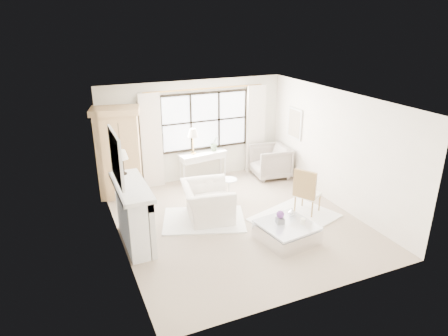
{
  "coord_description": "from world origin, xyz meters",
  "views": [
    {
      "loc": [
        -3.39,
        -7.03,
        4.24
      ],
      "look_at": [
        -0.24,
        0.2,
        1.22
      ],
      "focal_mm": 32.0,
      "sensor_mm": 36.0,
      "label": 1
    }
  ],
  "objects": [
    {
      "name": "pillar_candle",
      "position": [
        0.82,
        -1.25,
        0.44
      ],
      "size": [
        0.1,
        0.1,
        0.12
      ],
      "primitive_type": "cylinder",
      "color": "white",
      "rests_on": "coffee_table"
    },
    {
      "name": "orchid_plant",
      "position": [
        0.49,
        2.52,
        1.01
      ],
      "size": [
        0.28,
        0.25,
        0.43
      ],
      "primitive_type": "imported",
      "rotation": [
        0.0,
        0.0,
        0.32
      ],
      "color": "#536C48",
      "rests_on": "console_table"
    },
    {
      "name": "planter_box",
      "position": [
        0.43,
        -1.04,
        0.44
      ],
      "size": [
        0.18,
        0.18,
        0.11
      ],
      "primitive_type": "cube",
      "rotation": [
        0.0,
        0.0,
        -0.2
      ],
      "color": "slate",
      "rests_on": "coffee_table"
    },
    {
      "name": "french_chair",
      "position": [
        1.6,
        -0.28,
        0.31
      ],
      "size": [
        0.66,
        0.66,
        1.08
      ],
      "rotation": [
        0.0,
        0.0,
        2.11
      ],
      "color": "#9C7641",
      "rests_on": "floor"
    },
    {
      "name": "console_table",
      "position": [
        0.13,
        2.5,
        0.4
      ],
      "size": [
        1.35,
        0.63,
        0.8
      ],
      "rotation": [
        0.0,
        0.0,
        0.15
      ],
      "color": "white",
      "rests_on": "floor"
    },
    {
      "name": "wall_right",
      "position": [
        2.5,
        0.0,
        1.35
      ],
      "size": [
        0.0,
        5.5,
        5.5
      ],
      "primitive_type": "plane",
      "rotation": [
        1.57,
        0.0,
        -1.57
      ],
      "color": "white",
      "rests_on": "ground"
    },
    {
      "name": "rug_right",
      "position": [
        1.22,
        -0.4,
        0.02
      ],
      "size": [
        2.11,
        1.82,
        0.03
      ],
      "primitive_type": "cube",
      "rotation": [
        0.0,
        0.0,
        0.32
      ],
      "color": "white",
      "rests_on": "floor"
    },
    {
      "name": "coffee_vase",
      "position": [
        0.8,
        -0.88,
        0.47
      ],
      "size": [
        0.2,
        0.2,
        0.17
      ],
      "primitive_type": "imported",
      "rotation": [
        0.0,
        0.0,
        0.28
      ],
      "color": "silver",
      "rests_on": "coffee_table"
    },
    {
      "name": "art_canvas",
      "position": [
        2.45,
        1.7,
        1.55
      ],
      "size": [
        0.01,
        0.52,
        0.72
      ],
      "primitive_type": "cube",
      "color": "#B6A78D",
      "rests_on": "wall_right"
    },
    {
      "name": "planter_flowers",
      "position": [
        0.43,
        -1.04,
        0.57
      ],
      "size": [
        0.16,
        0.16,
        0.16
      ],
      "primitive_type": "sphere",
      "color": "#603079",
      "rests_on": "planter_box"
    },
    {
      "name": "mirror_glass",
      "position": [
        -2.44,
        0.0,
        1.84
      ],
      "size": [
        0.02,
        1.0,
        0.8
      ],
      "primitive_type": "cube",
      "color": "silver",
      "rests_on": "wall_left"
    },
    {
      "name": "wall_front",
      "position": [
        0.0,
        -2.75,
        1.35
      ],
      "size": [
        5.0,
        0.0,
        5.0
      ],
      "primitive_type": "plane",
      "rotation": [
        -1.57,
        0.0,
        0.0
      ],
      "color": "silver",
      "rests_on": "ground"
    },
    {
      "name": "club_armchair",
      "position": [
        -0.55,
        0.43,
        0.39
      ],
      "size": [
        1.25,
        1.37,
        0.78
      ],
      "primitive_type": "imported",
      "rotation": [
        0.0,
        0.0,
        1.39
      ],
      "color": "white",
      "rests_on": "floor"
    },
    {
      "name": "coffee_table",
      "position": [
        0.54,
        -1.13,
        0.18
      ],
      "size": [
        1.13,
        1.13,
        0.38
      ],
      "rotation": [
        0.0,
        0.0,
        0.14
      ],
      "color": "silver",
      "rests_on": "floor"
    },
    {
      "name": "fireplace",
      "position": [
        -2.27,
        0.0,
        0.65
      ],
      "size": [
        0.58,
        1.66,
        1.26
      ],
      "color": "silver",
      "rests_on": "ground"
    },
    {
      "name": "wall_left",
      "position": [
        -2.5,
        0.0,
        1.35
      ],
      "size": [
        0.0,
        5.5,
        5.5
      ],
      "primitive_type": "plane",
      "rotation": [
        1.57,
        0.0,
        1.57
      ],
      "color": "beige",
      "rests_on": "ground"
    },
    {
      "name": "wall_back",
      "position": [
        0.0,
        2.75,
        1.35
      ],
      "size": [
        5.0,
        0.0,
        5.0
      ],
      "primitive_type": "plane",
      "rotation": [
        1.57,
        0.0,
        0.0
      ],
      "color": "silver",
      "rests_on": "ground"
    },
    {
      "name": "mirror_frame",
      "position": [
        -2.47,
        0.0,
        1.84
      ],
      "size": [
        0.05,
        1.15,
        0.95
      ],
      "primitive_type": "cube",
      "color": "silver",
      "rests_on": "wall_left"
    },
    {
      "name": "side_table",
      "position": [
        0.31,
        1.17,
        0.33
      ],
      "size": [
        0.4,
        0.4,
        0.51
      ],
      "color": "white",
      "rests_on": "floor"
    },
    {
      "name": "console_lamp",
      "position": [
        -0.13,
        2.51,
        1.36
      ],
      "size": [
        0.28,
        0.28,
        0.69
      ],
      "color": "#BE8F42",
      "rests_on": "console_table"
    },
    {
      "name": "window_pane",
      "position": [
        0.3,
        2.73,
        1.6
      ],
      "size": [
        2.4,
        0.02,
        1.5
      ],
      "primitive_type": "cube",
      "color": "silver",
      "rests_on": "wall_back"
    },
    {
      "name": "ceiling",
      "position": [
        0.0,
        0.0,
        2.7
      ],
      "size": [
        5.5,
        5.5,
        0.0
      ],
      "primitive_type": "plane",
      "rotation": [
        3.14,
        0.0,
        0.0
      ],
      "color": "white",
      "rests_on": "ground"
    },
    {
      "name": "armoire",
      "position": [
        -2.08,
        2.37,
        1.14
      ],
      "size": [
        1.26,
        0.95,
        2.24
      ],
      "rotation": [
        0.0,
        0.0,
        -0.25
      ],
      "color": "tan",
      "rests_on": "floor"
    },
    {
      "name": "art_frame",
      "position": [
        2.47,
        1.7,
        1.55
      ],
      "size": [
        0.04,
        0.62,
        0.82
      ],
      "primitive_type": "cube",
      "color": "silver",
      "rests_on": "wall_right"
    },
    {
      "name": "wingback_chair",
      "position": [
        1.94,
        2.01,
        0.44
      ],
      "size": [
        1.08,
        1.06,
        0.89
      ],
      "primitive_type": "imported",
      "rotation": [
        0.0,
        0.0,
        -1.69
      ],
      "color": "gray",
      "rests_on": "floor"
    },
    {
      "name": "mantel_lamp",
      "position": [
        -2.27,
        0.58,
        1.65
      ],
      "size": [
        0.22,
        0.22,
        0.51
      ],
      "color": "black",
      "rests_on": "fireplace"
    },
    {
      "name": "window_frame",
      "position": [
        0.3,
        2.72,
        1.6
      ],
      "size": [
        2.5,
        0.04,
        1.5
      ],
      "primitive_type": null,
      "color": "black",
      "rests_on": "wall_back"
    },
    {
      "name": "floor",
      "position": [
        0.0,
        0.0,
        0.0
      ],
      "size": [
        5.5,
        5.5,
        0.0
      ],
      "primitive_type": "plane",
      "color": "tan",
      "rests_on": "ground"
    },
    {
      "name": "curtain_left",
      "position": [
        -1.2,
        2.65,
        1.24
      ],
      "size": [
        0.55,
        0.1,
        2.47
      ],
      "primitive_type": "cube",
      "color": "white",
      "rests_on": "ground"
    },
    {
      "name": "rug_left",
      "position": [
        -0.67,
        0.33,
        0.02
      ],
      "size": [
        2.08,
        1.77,
        0.03
      ],
      "primitive_type": "cube",
      "rotation": [
        0.0,
        0.0,
        -0.34
      ],
      "color": "white",
      "rests_on": "floor"
    },
    {
      "name": "curtain_rod",
      "position": [
        0.3,
        2.67,
        2.47
      ],
      "size": [
        3.3,
        0.04,
        0.04
      ],
      "primitive_type": "cylinder",
      "rotation": [
        0.0,
        1.57,
        0.0
      ],
      "color": "#B17F3D",
      "rests_on": "wall_back"
    },
    {
      "name": "curtain_right",
      "position": [
        1.8,
        2.65,
        1.24
      ],
      "size": [
        0.55,
        0.1,
        2.47
      ],
      "primitive_type": "cube",
      "color": "white",
      "rests_on": "ground"
    }
  ]
}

